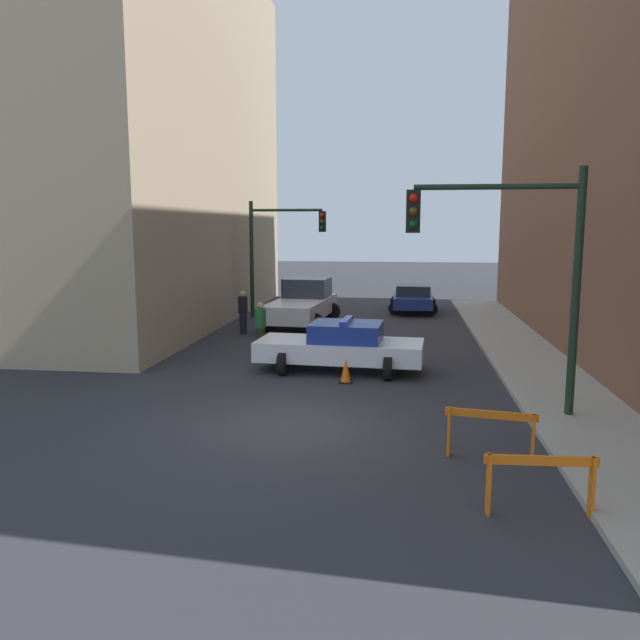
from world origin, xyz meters
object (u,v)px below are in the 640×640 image
object	(u,v)px
traffic_light_near	(520,254)
parked_car_near	(413,298)
pedestrian_corner	(243,312)
barrier_front	(541,475)
traffic_light_far	(275,242)
police_car	(341,346)
barrier_mid	(491,426)
white_truck	(303,304)
traffic_cone	(346,371)
pedestrian_crossing	(261,326)

from	to	relation	value
traffic_light_near	parked_car_near	world-z (taller)	traffic_light_near
pedestrian_corner	barrier_front	bearing A→B (deg)	-28.85
traffic_light_far	pedestrian_corner	bearing A→B (deg)	-95.37
police_car	barrier_mid	xyz separation A→B (m)	(3.28, -6.51, -0.11)
parked_car_near	pedestrian_corner	world-z (taller)	pedestrian_corner
white_truck	parked_car_near	xyz separation A→B (m)	(4.65, 4.79, -0.23)
traffic_light_near	barrier_front	bearing A→B (deg)	-95.21
police_car	parked_car_near	bearing A→B (deg)	-6.07
traffic_light_near	parked_car_near	size ratio (longest dim) A/B	1.20
traffic_light_far	pedestrian_corner	world-z (taller)	traffic_light_far
police_car	traffic_light_near	bearing A→B (deg)	-129.61
white_truck	parked_car_near	world-z (taller)	white_truck
traffic_light_near	barrier_mid	bearing A→B (deg)	-107.70
police_car	pedestrian_corner	world-z (taller)	pedestrian_corner
traffic_light_near	white_truck	size ratio (longest dim) A/B	0.94
pedestrian_corner	traffic_cone	xyz separation A→B (m)	(4.58, -7.00, -0.54)
traffic_light_far	barrier_front	xyz separation A→B (m)	(7.60, -18.65, -2.78)
white_truck	traffic_cone	size ratio (longest dim) A/B	8.46
police_car	parked_car_near	world-z (taller)	police_car
traffic_light_far	parked_car_near	world-z (taller)	traffic_light_far
traffic_light_far	barrier_mid	world-z (taller)	traffic_light_far
parked_car_near	traffic_cone	bearing A→B (deg)	-97.12
white_truck	barrier_front	size ratio (longest dim) A/B	3.47
parked_car_near	white_truck	bearing A→B (deg)	-133.29
traffic_light_near	pedestrian_corner	distance (m)	13.01
white_truck	pedestrian_crossing	size ratio (longest dim) A/B	3.35
barrier_front	white_truck	bearing A→B (deg)	109.98
traffic_cone	pedestrian_crossing	bearing A→B (deg)	130.52
parked_car_near	pedestrian_crossing	bearing A→B (deg)	-115.01
police_car	barrier_front	bearing A→B (deg)	-153.13
police_car	traffic_light_far	bearing A→B (deg)	25.21
white_truck	pedestrian_crossing	distance (m)	5.80
traffic_cone	police_car	bearing A→B (deg)	100.46
traffic_light_far	pedestrian_crossing	world-z (taller)	traffic_light_far
traffic_light_far	white_truck	distance (m)	3.49
parked_car_near	barrier_mid	xyz separation A→B (m)	(1.03, -19.39, -0.06)
barrier_front	traffic_light_near	bearing A→B (deg)	84.79
police_car	pedestrian_corner	xyz separation A→B (m)	(-4.33, 5.64, 0.14)
traffic_light_near	police_car	bearing A→B (deg)	136.58
police_car	pedestrian_corner	distance (m)	7.11
police_car	pedestrian_crossing	bearing A→B (deg)	55.09
parked_car_near	police_car	bearing A→B (deg)	-99.02
traffic_light_near	traffic_light_far	world-z (taller)	traffic_light_near
white_truck	parked_car_near	bearing A→B (deg)	50.82
barrier_front	traffic_cone	xyz separation A→B (m)	(-3.43, 7.29, -0.30)
traffic_light_near	barrier_mid	size ratio (longest dim) A/B	3.28
police_car	parked_car_near	xyz separation A→B (m)	(2.24, 12.88, -0.05)
police_car	traffic_cone	size ratio (longest dim) A/B	7.34
pedestrian_crossing	traffic_cone	size ratio (longest dim) A/B	2.53
traffic_light_far	police_car	bearing A→B (deg)	-68.60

